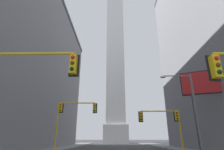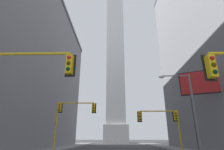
% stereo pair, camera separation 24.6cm
% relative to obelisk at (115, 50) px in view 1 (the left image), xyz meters
% --- Properties ---
extents(obelisk, '(9.27, 9.27, 80.79)m').
position_rel_obelisk_xyz_m(obelisk, '(0.00, 0.00, 0.00)').
color(obelisk, silver).
rests_on(obelisk, ground_plane).
extents(traffic_light_near_left, '(5.55, 0.51, 6.26)m').
position_rel_obelisk_xyz_m(traffic_light_near_left, '(-6.05, -61.05, -34.03)').
color(traffic_light_near_left, yellow).
rests_on(traffic_light_near_left, ground_plane).
extents(traffic_light_mid_left, '(5.31, 0.52, 6.22)m').
position_rel_obelisk_xyz_m(traffic_light_mid_left, '(-6.24, -46.60, -34.06)').
color(traffic_light_mid_left, yellow).
rests_on(traffic_light_mid_left, ground_plane).
extents(traffic_light_mid_right, '(5.24, 0.50, 5.01)m').
position_rel_obelisk_xyz_m(traffic_light_mid_right, '(5.78, -47.37, -34.99)').
color(traffic_light_mid_right, yellow).
rests_on(traffic_light_mid_right, ground_plane).
extents(street_lamp, '(3.42, 0.36, 8.25)m').
position_rel_obelisk_xyz_m(street_lamp, '(7.24, -51.71, -33.71)').
color(street_lamp, slate).
rests_on(street_lamp, ground_plane).
extents(billboard_sign, '(5.89, 2.67, 9.20)m').
position_rel_obelisk_xyz_m(billboard_sign, '(10.43, -50.70, -31.33)').
color(billboard_sign, '#3F3F42').
rests_on(billboard_sign, ground_plane).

